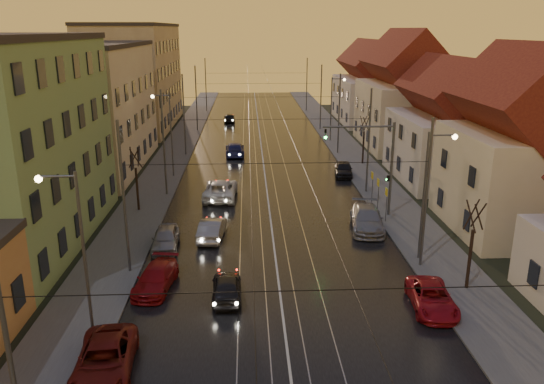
{
  "coord_description": "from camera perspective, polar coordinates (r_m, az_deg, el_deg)",
  "views": [
    {
      "loc": [
        -1.62,
        -19.57,
        13.65
      ],
      "look_at": [
        0.11,
        17.5,
        2.2
      ],
      "focal_mm": 35.0,
      "sensor_mm": 36.0,
      "label": 1
    }
  ],
  "objects": [
    {
      "name": "ground",
      "position": [
        23.92,
        1.78,
        -17.68
      ],
      "size": [
        160.0,
        160.0,
        0.0
      ],
      "primitive_type": "plane",
      "color": "black",
      "rests_on": "ground"
    },
    {
      "name": "road",
      "position": [
        61.13,
        -1.08,
        4.26
      ],
      "size": [
        16.0,
        120.0,
        0.04
      ],
      "primitive_type": "cube",
      "color": "black",
      "rests_on": "ground"
    },
    {
      "name": "sidewalk_left",
      "position": [
        61.67,
        -10.44,
        4.14
      ],
      "size": [
        4.0,
        120.0,
        0.15
      ],
      "primitive_type": "cube",
      "color": "#4C4C4C",
      "rests_on": "ground"
    },
    {
      "name": "sidewalk_right",
      "position": [
        62.19,
        8.19,
        4.36
      ],
      "size": [
        4.0,
        120.0,
        0.15
      ],
      "primitive_type": "cube",
      "color": "#4C4C4C",
      "rests_on": "ground"
    },
    {
      "name": "tram_rail_0",
      "position": [
        61.1,
        -3.15,
        4.26
      ],
      "size": [
        0.06,
        120.0,
        0.03
      ],
      "primitive_type": "cube",
      "color": "gray",
      "rests_on": "road"
    },
    {
      "name": "tram_rail_1",
      "position": [
        61.11,
        -1.81,
        4.28
      ],
      "size": [
        0.06,
        120.0,
        0.03
      ],
      "primitive_type": "cube",
      "color": "gray",
      "rests_on": "road"
    },
    {
      "name": "tram_rail_2",
      "position": [
        61.15,
        -0.36,
        4.3
      ],
      "size": [
        0.06,
        120.0,
        0.03
      ],
      "primitive_type": "cube",
      "color": "gray",
      "rests_on": "road"
    },
    {
      "name": "tram_rail_3",
      "position": [
        61.22,
        0.98,
        4.31
      ],
      "size": [
        0.06,
        120.0,
        0.03
      ],
      "primitive_type": "cube",
      "color": "gray",
      "rests_on": "road"
    },
    {
      "name": "apartment_left_2",
      "position": [
        56.39,
        -19.21,
        8.41
      ],
      "size": [
        10.0,
        20.0,
        12.0
      ],
      "primitive_type": "cube",
      "color": "#BDAB92",
      "rests_on": "ground"
    },
    {
      "name": "apartment_left_3",
      "position": [
        79.46,
        -14.5,
        11.81
      ],
      "size": [
        10.0,
        24.0,
        14.0
      ],
      "primitive_type": "cube",
      "color": "#9A8463",
      "rests_on": "ground"
    },
    {
      "name": "house_right_1",
      "position": [
        40.11,
        25.12,
        3.71
      ],
      "size": [
        8.67,
        10.2,
        10.8
      ],
      "color": "beige",
      "rests_on": "ground"
    },
    {
      "name": "house_right_2",
      "position": [
        51.87,
        18.53,
        6.26
      ],
      "size": [
        9.18,
        12.24,
        9.2
      ],
      "color": "silver",
      "rests_on": "ground"
    },
    {
      "name": "house_right_3",
      "position": [
        65.75,
        14.01,
        9.79
      ],
      "size": [
        9.18,
        14.28,
        11.5
      ],
      "color": "beige",
      "rests_on": "ground"
    },
    {
      "name": "house_right_4",
      "position": [
        83.14,
        10.48,
        10.92
      ],
      "size": [
        9.18,
        16.32,
        10.0
      ],
      "color": "silver",
      "rests_on": "ground"
    },
    {
      "name": "catenary_pole_l_0",
      "position": [
        17.79,
        -26.37,
        -15.81
      ],
      "size": [
        0.16,
        0.16,
        9.0
      ],
      "primitive_type": "cylinder",
      "color": "#595B60",
      "rests_on": "ground"
    },
    {
      "name": "catenary_pole_l_1",
      "position": [
        30.8,
        -15.64,
        -0.8
      ],
      "size": [
        0.16,
        0.16,
        9.0
      ],
      "primitive_type": "cylinder",
      "color": "#595B60",
      "rests_on": "ground"
    },
    {
      "name": "catenary_pole_r_1",
      "position": [
        31.69,
        16.27,
        -0.35
      ],
      "size": [
        0.16,
        0.16,
        9.0
      ],
      "primitive_type": "cylinder",
      "color": "#595B60",
      "rests_on": "ground"
    },
    {
      "name": "catenary_pole_l_2",
      "position": [
        45.06,
        -11.57,
        5.08
      ],
      "size": [
        0.16,
        0.16,
        9.0
      ],
      "primitive_type": "cylinder",
      "color": "#595B60",
      "rests_on": "ground"
    },
    {
      "name": "catenary_pole_r_2",
      "position": [
        45.68,
        10.36,
        5.31
      ],
      "size": [
        0.16,
        0.16,
        9.0
      ],
      "primitive_type": "cylinder",
      "color": "#595B60",
      "rests_on": "ground"
    },
    {
      "name": "catenary_pole_l_3",
      "position": [
        59.69,
        -9.44,
        8.1
      ],
      "size": [
        0.16,
        0.16,
        9.0
      ],
      "primitive_type": "cylinder",
      "color": "#595B60",
      "rests_on": "ground"
    },
    {
      "name": "catenary_pole_r_3",
      "position": [
        60.15,
        7.22,
        8.26
      ],
      "size": [
        0.16,
        0.16,
        9.0
      ],
      "primitive_type": "cylinder",
      "color": "#595B60",
      "rests_on": "ground"
    },
    {
      "name": "catenary_pole_l_4",
      "position": [
        74.46,
        -8.15,
        9.92
      ],
      "size": [
        0.16,
        0.16,
        9.0
      ],
      "primitive_type": "cylinder",
      "color": "#595B60",
      "rests_on": "ground"
    },
    {
      "name": "catenary_pole_r_4",
      "position": [
        74.84,
        5.28,
        10.05
      ],
      "size": [
        0.16,
        0.16,
        9.0
      ],
      "primitive_type": "cylinder",
      "color": "#595B60",
      "rests_on": "ground"
    },
    {
      "name": "catenary_pole_l_5",
      "position": [
        92.29,
        -7.13,
        11.32
      ],
      "size": [
        0.16,
        0.16,
        9.0
      ],
      "primitive_type": "cylinder",
      "color": "#595B60",
      "rests_on": "ground"
    },
    {
      "name": "catenary_pole_r_5",
      "position": [
        92.59,
        3.76,
        11.44
      ],
      "size": [
        0.16,
        0.16,
        9.0
      ],
      "primitive_type": "cylinder",
      "color": "#595B60",
      "rests_on": "ground"
    },
    {
      "name": "street_lamp_0",
      "position": [
        24.46,
        -20.37,
        -4.99
      ],
      "size": [
        1.75,
        0.32,
        8.0
      ],
      "color": "#595B60",
      "rests_on": "ground"
    },
    {
      "name": "street_lamp_1",
      "position": [
        32.65,
        16.62,
        0.84
      ],
      "size": [
        1.75,
        0.32,
        8.0
      ],
      "color": "#595B60",
      "rests_on": "ground"
    },
    {
      "name": "street_lamp_2",
      "position": [
        50.89,
        -11.16,
        6.9
      ],
      "size": [
        1.75,
        0.32,
        8.0
      ],
      "color": "#595B60",
      "rests_on": "ground"
    },
    {
      "name": "street_lamp_3",
      "position": [
        67.02,
        6.66,
        9.51
      ],
      "size": [
        1.75,
        0.32,
        8.0
      ],
      "color": "#595B60",
      "rests_on": "ground"
    },
    {
      "name": "traffic_light_mast",
      "position": [
        39.82,
        11.4,
        3.66
      ],
      "size": [
        5.3,
        0.32,
        7.2
      ],
      "color": "#595B60",
      "rests_on": "ground"
    },
    {
      "name": "bare_tree_0",
      "position": [
        42.0,
        -14.35,
        1.18
      ],
      "size": [
        1.09,
        1.09,
        5.11
      ],
      "color": "black",
      "rests_on": "ground"
    },
    {
      "name": "bare_tree_1",
      "position": [
        30.3,
        20.62,
        -5.64
      ],
      "size": [
        1.09,
        1.09,
        5.11
      ],
      "color": "black",
      "rests_on": "ground"
    },
    {
      "name": "bare_tree_2",
      "position": [
        56.03,
        9.83,
        5.4
      ],
      "size": [
        1.09,
        1.09,
        5.11
      ],
      "color": "black",
      "rests_on": "ground"
    },
    {
      "name": "driving_car_0",
      "position": [
        28.43,
        -4.89,
        -10.14
      ],
      "size": [
        1.64,
        3.85,
        1.3
      ],
      "primitive_type": "imported",
      "rotation": [
        0.0,
        0.0,
        3.17
      ],
      "color": "black",
      "rests_on": "ground"
    },
    {
      "name": "driving_car_1",
      "position": [
        36.19,
        -6.47,
        -3.95
      ],
      "size": [
        1.87,
        4.34,
        1.39
      ],
      "primitive_type": "imported",
      "rotation": [
        0.0,
        0.0,
        3.04
      ],
      "color": "gray",
      "rests_on": "ground"
    },
    {
      "name": "driving_car_2",
      "position": [
        44.59,
        -5.56,
        0.29
      ],
      "size": [
        2.84,
        5.75,
        1.57
      ],
      "primitive_type": "imported",
      "rotation": [
        0.0,
        0.0,
        3.1
      ],
      "color": "#BBBBBB",
      "rests_on": "ground"
    },
    {
      "name": "driving_car_3",
      "position": [
        59.76,
        -4.02,
        4.62
      ],
      "size": [
        2.22,
        5.12,
        1.47
      ],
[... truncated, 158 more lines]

